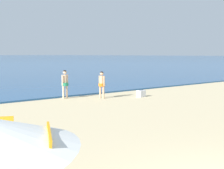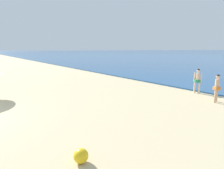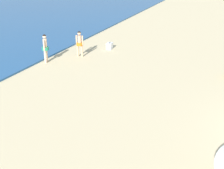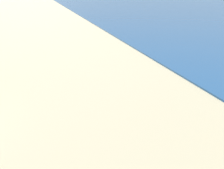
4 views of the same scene
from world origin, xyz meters
TOP-DOWN VIEW (x-y plane):
  - person_standing_near_shore at (4.90, 11.74)m, footprint 0.39×0.47m
  - person_standing_beside at (3.15, 13.00)m, footprint 0.48×0.41m
  - cooler_box at (7.16, 10.78)m, footprint 0.53×0.41m

SIDE VIEW (x-z plane):
  - cooler_box at x=7.16m, z-range -0.01..0.42m
  - person_standing_near_shore at x=4.90m, z-range 0.13..1.72m
  - person_standing_beside at x=3.15m, z-range 0.13..1.80m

